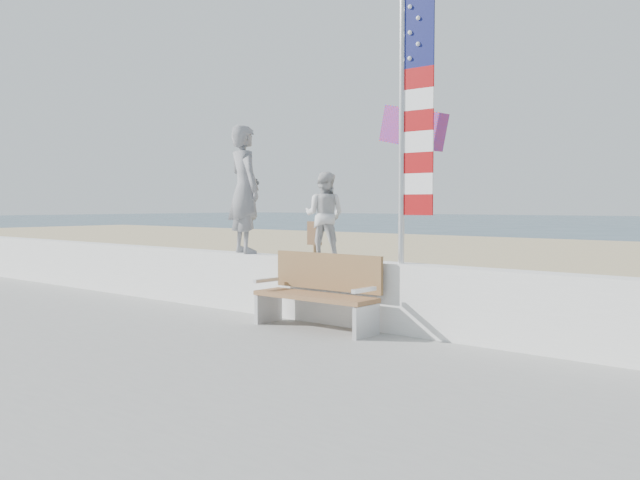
% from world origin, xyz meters
% --- Properties ---
extents(ground, '(220.00, 220.00, 0.00)m').
position_xyz_m(ground, '(0.00, 0.00, 0.00)').
color(ground, '#294253').
rests_on(ground, ground).
extents(sand, '(90.00, 40.00, 0.08)m').
position_xyz_m(sand, '(0.00, 9.00, 0.04)').
color(sand, tan).
rests_on(sand, ground).
extents(seawall, '(30.00, 0.35, 0.90)m').
position_xyz_m(seawall, '(0.00, 2.00, 0.63)').
color(seawall, white).
rests_on(seawall, boardwalk).
extents(adult, '(0.85, 0.71, 1.99)m').
position_xyz_m(adult, '(-1.50, 2.00, 2.08)').
color(adult, gray).
rests_on(adult, seawall).
extents(child, '(0.71, 0.63, 1.22)m').
position_xyz_m(child, '(0.12, 2.00, 1.69)').
color(child, silver).
rests_on(child, seawall).
extents(bench, '(1.80, 0.57, 1.00)m').
position_xyz_m(bench, '(0.40, 1.55, 0.69)').
color(bench, '#956741').
rests_on(bench, boardwalk).
extents(flag, '(0.50, 0.08, 3.50)m').
position_xyz_m(flag, '(1.53, 2.00, 2.99)').
color(flag, silver).
rests_on(flag, seawall).
extents(parafoil_kite, '(1.09, 0.33, 0.74)m').
position_xyz_m(parafoil_kite, '(0.78, 3.31, 2.97)').
color(parafoil_kite, red).
rests_on(parafoil_kite, ground).
extents(sign, '(0.32, 0.07, 1.46)m').
position_xyz_m(sign, '(-1.59, 3.80, 0.94)').
color(sign, brown).
rests_on(sign, sand).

